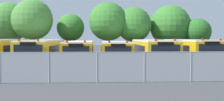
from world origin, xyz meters
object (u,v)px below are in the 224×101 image
(school_bus_3, at_px, (80,53))
(tree_1, at_px, (10,22))
(tree_4, at_px, (109,21))
(tree_7, at_px, (197,31))
(school_bus_2, at_px, (43,53))
(school_bus_4, at_px, (115,53))
(school_bus_6, at_px, (190,52))
(school_bus_1, at_px, (3,52))
(tree_2, at_px, (33,20))
(tree_6, at_px, (172,26))
(school_bus_5, at_px, (152,52))
(traffic_cone, at_px, (82,76))
(tree_5, at_px, (133,25))
(tree_3, at_px, (70,28))

(school_bus_3, xyz_separation_m, tree_1, (-9.21, 10.05, 3.36))
(tree_4, relative_size, tree_7, 1.36)
(school_bus_2, xyz_separation_m, school_bus_4, (6.53, 0.03, -0.08))
(school_bus_6, bearing_deg, school_bus_1, -0.98)
(tree_2, relative_size, tree_6, 1.06)
(school_bus_6, relative_size, tree_7, 1.95)
(school_bus_4, xyz_separation_m, tree_6, (7.66, 9.06, 2.88))
(tree_6, bearing_deg, school_bus_1, -152.74)
(school_bus_3, height_order, school_bus_4, school_bus_3)
(school_bus_6, relative_size, tree_6, 1.46)
(school_bus_1, relative_size, tree_4, 1.37)
(school_bus_6, height_order, tree_2, tree_2)
(school_bus_1, distance_m, school_bus_6, 16.97)
(school_bus_3, distance_m, tree_2, 10.46)
(tree_7, bearing_deg, school_bus_6, -114.27)
(school_bus_4, bearing_deg, tree_7, -142.45)
(school_bus_4, distance_m, tree_4, 8.48)
(school_bus_4, xyz_separation_m, tree_2, (-9.12, 7.52, 3.48))
(school_bus_5, xyz_separation_m, school_bus_6, (3.52, -0.06, 0.01))
(school_bus_1, xyz_separation_m, school_bus_4, (10.08, 0.08, -0.10))
(tree_7, distance_m, traffic_cone, 20.12)
(school_bus_2, bearing_deg, tree_1, -58.43)
(school_bus_3, relative_size, tree_6, 1.44)
(school_bus_3, bearing_deg, tree_5, -125.76)
(school_bus_5, bearing_deg, school_bus_4, -1.13)
(school_bus_1, relative_size, school_bus_3, 0.97)
(school_bus_5, relative_size, tree_4, 1.65)
(tree_6, bearing_deg, school_bus_2, -147.39)
(school_bus_3, distance_m, tree_7, 16.12)
(school_bus_2, height_order, tree_5, tree_5)
(school_bus_3, height_order, tree_7, tree_7)
(tree_2, distance_m, tree_5, 11.83)
(school_bus_5, distance_m, tree_6, 10.53)
(school_bus_4, height_order, tree_1, tree_1)
(traffic_cone, bearing_deg, school_bus_1, 136.64)
(school_bus_4, height_order, tree_6, tree_6)
(school_bus_3, distance_m, tree_1, 14.04)
(school_bus_2, relative_size, tree_3, 1.92)
(school_bus_4, height_order, tree_5, tree_5)
(tree_1, height_order, tree_2, tree_2)
(tree_2, bearing_deg, traffic_cone, -66.14)
(school_bus_2, xyz_separation_m, tree_1, (-5.90, 9.68, 3.30))
(tree_7, bearing_deg, tree_5, 178.97)
(school_bus_3, xyz_separation_m, tree_4, (2.98, 8.17, 3.35))
(traffic_cone, bearing_deg, tree_3, 97.96)
(school_bus_6, relative_size, traffic_cone, 19.68)
(tree_6, xyz_separation_m, tree_7, (2.84, -1.28, -0.64))
(school_bus_2, bearing_deg, school_bus_4, -179.57)
(school_bus_5, height_order, tree_3, tree_3)
(tree_3, distance_m, traffic_cone, 17.72)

